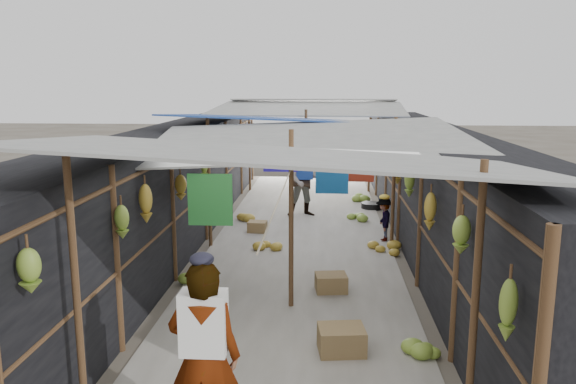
% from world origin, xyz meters
% --- Properties ---
extents(aisle_slab, '(3.60, 16.00, 0.02)m').
position_xyz_m(aisle_slab, '(0.00, 6.50, 0.01)').
color(aisle_slab, '#9E998E').
rests_on(aisle_slab, ground).
extents(stall_left, '(1.40, 15.00, 2.30)m').
position_xyz_m(stall_left, '(-2.70, 6.50, 1.15)').
color(stall_left, black).
rests_on(stall_left, ground).
extents(stall_right, '(1.40, 15.00, 2.30)m').
position_xyz_m(stall_right, '(2.70, 6.50, 1.15)').
color(stall_right, black).
rests_on(stall_right, ground).
extents(crate_near, '(0.60, 0.51, 0.33)m').
position_xyz_m(crate_near, '(0.70, 1.60, 0.17)').
color(crate_near, olive).
rests_on(crate_near, ground).
extents(crate_mid, '(0.53, 0.44, 0.29)m').
position_xyz_m(crate_mid, '(0.59, 3.64, 0.14)').
color(crate_mid, olive).
rests_on(crate_mid, ground).
extents(crate_back, '(0.42, 0.35, 0.25)m').
position_xyz_m(crate_back, '(-0.99, 7.11, 0.13)').
color(crate_back, olive).
rests_on(crate_back, ground).
extents(black_basin, '(0.53, 0.53, 0.16)m').
position_xyz_m(black_basin, '(1.70, 9.68, 0.08)').
color(black_basin, black).
rests_on(black_basin, ground).
extents(vendor_elderly, '(0.65, 0.43, 1.76)m').
position_xyz_m(vendor_elderly, '(-0.56, -0.27, 0.88)').
color(vendor_elderly, white).
rests_on(vendor_elderly, ground).
extents(shopper_blue, '(0.97, 0.81, 1.79)m').
position_xyz_m(shopper_blue, '(-0.01, 8.74, 0.90)').
color(shopper_blue, '#214DA7').
rests_on(shopper_blue, ground).
extents(vendor_seated, '(0.36, 0.61, 0.93)m').
position_xyz_m(vendor_seated, '(1.70, 6.59, 0.46)').
color(vendor_seated, '#504946').
rests_on(vendor_seated, ground).
extents(market_canopy, '(5.62, 15.20, 2.77)m').
position_xyz_m(market_canopy, '(0.03, 6.82, 2.41)').
color(market_canopy, brown).
rests_on(market_canopy, ground).
extents(hanging_bananas, '(3.96, 14.38, 0.77)m').
position_xyz_m(hanging_bananas, '(0.04, 6.34, 1.64)').
color(hanging_bananas, olive).
rests_on(hanging_bananas, ground).
extents(floor_bananas, '(3.80, 9.41, 0.35)m').
position_xyz_m(floor_bananas, '(0.86, 6.69, 0.15)').
color(floor_bananas, '#A8882B').
rests_on(floor_bananas, ground).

